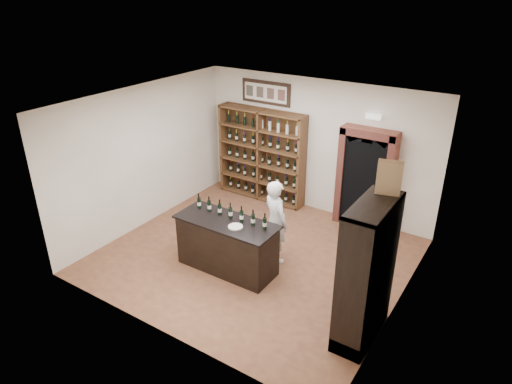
# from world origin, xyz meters

# --- Properties ---
(floor) EXTENTS (5.50, 5.50, 0.00)m
(floor) POSITION_xyz_m (0.00, 0.00, 0.00)
(floor) COLOR brown
(floor) RESTS_ON ground
(ceiling) EXTENTS (5.50, 5.50, 0.00)m
(ceiling) POSITION_xyz_m (0.00, 0.00, 3.00)
(ceiling) COLOR white
(ceiling) RESTS_ON wall_back
(wall_back) EXTENTS (5.50, 0.04, 3.00)m
(wall_back) POSITION_xyz_m (0.00, 2.50, 1.50)
(wall_back) COLOR white
(wall_back) RESTS_ON ground
(wall_left) EXTENTS (0.04, 5.00, 3.00)m
(wall_left) POSITION_xyz_m (-2.75, 0.00, 1.50)
(wall_left) COLOR white
(wall_left) RESTS_ON ground
(wall_right) EXTENTS (0.04, 5.00, 3.00)m
(wall_right) POSITION_xyz_m (2.75, 0.00, 1.50)
(wall_right) COLOR white
(wall_right) RESTS_ON ground
(wine_shelf) EXTENTS (2.20, 0.38, 2.20)m
(wine_shelf) POSITION_xyz_m (-1.30, 2.33, 1.10)
(wine_shelf) COLOR #56301D
(wine_shelf) RESTS_ON ground
(framed_picture) EXTENTS (1.25, 0.04, 0.52)m
(framed_picture) POSITION_xyz_m (-1.30, 2.47, 2.55)
(framed_picture) COLOR black
(framed_picture) RESTS_ON wall_back
(arched_doorway) EXTENTS (1.17, 0.35, 2.17)m
(arched_doorway) POSITION_xyz_m (1.25, 2.33, 1.14)
(arched_doorway) COLOR black
(arched_doorway) RESTS_ON ground
(emergency_light) EXTENTS (0.30, 0.10, 0.10)m
(emergency_light) POSITION_xyz_m (1.25, 2.42, 2.40)
(emergency_light) COLOR white
(emergency_light) RESTS_ON wall_back
(tasting_counter) EXTENTS (1.88, 0.78, 1.00)m
(tasting_counter) POSITION_xyz_m (-0.20, -0.60, 0.49)
(tasting_counter) COLOR black
(tasting_counter) RESTS_ON ground
(counter_bottle_0) EXTENTS (0.07, 0.07, 0.30)m
(counter_bottle_0) POSITION_xyz_m (-0.92, -0.47, 1.11)
(counter_bottle_0) COLOR black
(counter_bottle_0) RESTS_ON tasting_counter
(counter_bottle_1) EXTENTS (0.07, 0.07, 0.30)m
(counter_bottle_1) POSITION_xyz_m (-0.68, -0.47, 1.11)
(counter_bottle_1) COLOR black
(counter_bottle_1) RESTS_ON tasting_counter
(counter_bottle_2) EXTENTS (0.07, 0.07, 0.30)m
(counter_bottle_2) POSITION_xyz_m (-0.44, -0.47, 1.11)
(counter_bottle_2) COLOR black
(counter_bottle_2) RESTS_ON tasting_counter
(counter_bottle_3) EXTENTS (0.07, 0.07, 0.30)m
(counter_bottle_3) POSITION_xyz_m (-0.20, -0.47, 1.11)
(counter_bottle_3) COLOR black
(counter_bottle_3) RESTS_ON tasting_counter
(counter_bottle_4) EXTENTS (0.07, 0.07, 0.30)m
(counter_bottle_4) POSITION_xyz_m (0.04, -0.47, 1.11)
(counter_bottle_4) COLOR black
(counter_bottle_4) RESTS_ON tasting_counter
(counter_bottle_5) EXTENTS (0.07, 0.07, 0.30)m
(counter_bottle_5) POSITION_xyz_m (0.28, -0.47, 1.11)
(counter_bottle_5) COLOR black
(counter_bottle_5) RESTS_ON tasting_counter
(counter_bottle_6) EXTENTS (0.07, 0.07, 0.30)m
(counter_bottle_6) POSITION_xyz_m (0.52, -0.47, 1.11)
(counter_bottle_6) COLOR black
(counter_bottle_6) RESTS_ON tasting_counter
(side_cabinet) EXTENTS (0.48, 1.20, 2.20)m
(side_cabinet) POSITION_xyz_m (2.52, -0.90, 0.75)
(side_cabinet) COLOR black
(side_cabinet) RESTS_ON ground
(shopkeeper) EXTENTS (0.70, 0.59, 1.63)m
(shopkeeper) POSITION_xyz_m (0.37, 0.14, 0.81)
(shopkeeper) COLOR white
(shopkeeper) RESTS_ON ground
(plate) EXTENTS (0.26, 0.26, 0.02)m
(plate) POSITION_xyz_m (0.07, -0.70, 1.01)
(plate) COLOR beige
(plate) RESTS_ON tasting_counter
(wine_crate) EXTENTS (0.36, 0.22, 0.47)m
(wine_crate) POSITION_xyz_m (2.52, -0.50, 2.44)
(wine_crate) COLOR tan
(wine_crate) RESTS_ON side_cabinet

